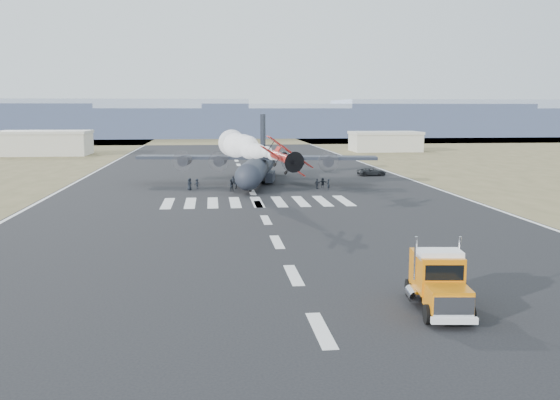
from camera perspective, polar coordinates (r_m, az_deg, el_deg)
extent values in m
plane|color=black|center=(36.32, 3.76, -11.79)|extent=(500.00, 500.00, 0.00)
cube|color=brown|center=(263.95, -4.97, 5.53)|extent=(500.00, 80.00, 0.00)
cube|color=#8998AF|center=(299.47, -17.76, 7.12)|extent=(150.00, 50.00, 17.00)
cube|color=#8998AF|center=(293.71, -5.12, 7.07)|extent=(150.00, 50.00, 13.00)
cube|color=#8998AF|center=(302.10, 7.40, 7.26)|extent=(150.00, 50.00, 15.00)
cube|color=#8998AF|center=(323.59, 18.75, 7.13)|extent=(150.00, 50.00, 17.00)
cube|color=#B2AF9F|center=(184.65, -20.74, 4.80)|extent=(24.00, 14.00, 6.00)
cube|color=beige|center=(184.51, -20.79, 5.82)|extent=(24.50, 14.50, 0.80)
cube|color=#B2AF9F|center=(191.07, 9.59, 5.20)|extent=(20.00, 12.00, 5.20)
cube|color=beige|center=(190.94, 9.61, 6.07)|extent=(20.50, 12.50, 0.80)
cube|color=black|center=(41.67, 13.93, -8.52)|extent=(1.97, 7.30, 0.27)
cube|color=#CB5E0B|center=(38.48, 15.09, -8.65)|extent=(2.71, 2.80, 1.38)
cube|color=silver|center=(37.29, 15.61, -9.39)|extent=(2.34, 0.42, 1.17)
cube|color=white|center=(37.33, 15.65, -10.57)|extent=(2.67, 0.62, 0.37)
cube|color=#CB5E0B|center=(40.02, 14.44, -6.63)|extent=(2.85, 2.20, 2.33)
cube|color=black|center=(39.08, 14.79, -6.44)|extent=(2.33, 0.39, 0.95)
cube|color=white|center=(40.03, 14.40, -4.83)|extent=(2.83, 1.99, 0.53)
cube|color=#CB5E0B|center=(41.89, 13.79, -6.39)|extent=(2.87, 2.41, 2.76)
cylinder|color=black|center=(38.05, 13.41, -10.13)|extent=(0.55, 1.21, 1.17)
cylinder|color=black|center=(38.67, 16.98, -9.96)|extent=(0.55, 1.21, 1.17)
cylinder|color=black|center=(42.20, 12.03, -8.24)|extent=(0.55, 1.21, 1.17)
cylinder|color=black|center=(42.76, 15.26, -8.13)|extent=(0.55, 1.21, 1.17)
cylinder|color=black|center=(43.20, 11.74, -7.85)|extent=(0.55, 1.21, 1.17)
cylinder|color=black|center=(43.75, 14.90, -7.75)|extent=(0.55, 1.21, 1.17)
cylinder|color=#A22D0A|center=(70.17, 0.30, 3.88)|extent=(1.84, 5.36, 0.95)
sphere|color=black|center=(70.34, 0.25, 4.19)|extent=(0.74, 0.74, 0.74)
cylinder|color=black|center=(67.75, 0.91, 3.72)|extent=(1.15, 0.81, 1.05)
cylinder|color=black|center=(67.40, 1.00, 3.70)|extent=(2.29, 0.43, 2.32)
cube|color=#A22D0A|center=(69.79, 0.40, 3.55)|extent=(5.41, 1.96, 3.61)
cube|color=#A22D0A|center=(69.40, 0.47, 4.57)|extent=(5.59, 1.99, 3.73)
cube|color=#A22D0A|center=(72.45, -0.25, 4.44)|extent=(0.27, 0.95, 1.05)
cube|color=#A22D0A|center=(72.49, -0.25, 4.02)|extent=(2.20, 1.09, 0.08)
cylinder|color=black|center=(69.23, -0.17, 2.77)|extent=(0.20, 0.48, 0.46)
cylinder|color=black|center=(69.72, 1.16, 2.81)|extent=(0.20, 0.48, 0.46)
sphere|color=white|center=(72.69, -0.29, 4.03)|extent=(0.74, 0.74, 0.74)
sphere|color=white|center=(75.12, -0.82, 4.19)|extent=(1.08, 1.08, 1.08)
sphere|color=white|center=(77.55, -1.32, 4.34)|extent=(1.41, 1.41, 1.41)
sphere|color=white|center=(79.99, -1.79, 4.48)|extent=(1.75, 1.75, 1.75)
sphere|color=white|center=(82.44, -2.23, 4.62)|extent=(2.09, 2.09, 2.09)
sphere|color=white|center=(84.89, -2.64, 4.74)|extent=(2.42, 2.42, 2.42)
sphere|color=white|center=(87.34, -3.03, 4.86)|extent=(2.76, 2.76, 2.76)
sphere|color=white|center=(89.80, -3.40, 4.97)|extent=(3.10, 3.10, 3.10)
sphere|color=white|center=(92.27, -3.75, 5.07)|extent=(3.44, 3.44, 3.44)
sphere|color=white|center=(94.73, -4.09, 5.17)|extent=(3.77, 3.77, 3.77)
sphere|color=white|center=(97.20, -4.40, 5.26)|extent=(4.11, 4.11, 4.11)
cylinder|color=#1D202C|center=(105.85, -2.12, 2.93)|extent=(8.63, 28.31, 4.01)
sphere|color=#1D202C|center=(91.98, -2.94, 2.11)|extent=(4.01, 4.01, 4.01)
cone|color=#1D202C|center=(119.76, -1.48, 3.55)|extent=(4.95, 6.59, 4.01)
cube|color=#1D202C|center=(104.70, -2.17, 3.91)|extent=(40.19, 10.83, 0.50)
cylinder|color=#1D202C|center=(106.08, -8.68, 3.61)|extent=(2.41, 4.05, 1.80)
cylinder|color=#3F3F44|center=(104.12, -8.91, 3.52)|extent=(3.36, 0.62, 3.40)
cylinder|color=#1D202C|center=(104.99, -5.47, 3.62)|extent=(2.41, 4.05, 1.80)
cylinder|color=#3F3F44|center=(103.02, -5.64, 3.53)|extent=(3.36, 0.62, 3.40)
cylinder|color=#1D202C|center=(103.83, 1.11, 3.60)|extent=(2.41, 4.05, 1.80)
cylinder|color=#3F3F44|center=(101.84, 1.07, 3.51)|extent=(3.36, 0.62, 3.40)
cylinder|color=#1D202C|center=(103.77, 4.43, 3.58)|extent=(2.41, 4.05, 1.80)
cylinder|color=#3F3F44|center=(101.78, 4.45, 3.49)|extent=(3.36, 0.62, 3.40)
cube|color=#1D202C|center=(117.46, -1.57, 5.91)|extent=(1.34, 4.54, 8.01)
cube|color=#1D202C|center=(118.20, -1.54, 3.88)|extent=(14.32, 5.30, 0.35)
cube|color=#1D202C|center=(107.22, -3.23, 2.18)|extent=(2.19, 6.12, 1.60)
cylinder|color=black|center=(107.28, -3.23, 1.89)|extent=(0.68, 1.17, 1.10)
cube|color=#1D202C|center=(106.81, -0.88, 2.17)|extent=(2.19, 6.12, 1.60)
cylinder|color=black|center=(106.87, -0.88, 1.88)|extent=(0.68, 1.17, 1.10)
cylinder|color=black|center=(95.19, -2.74, 1.02)|extent=(0.55, 0.96, 0.90)
imported|color=black|center=(119.66, 8.38, 2.57)|extent=(5.62, 2.93, 1.51)
imported|color=black|center=(102.30, -4.30, 1.72)|extent=(0.62, 0.52, 1.66)
imported|color=black|center=(95.89, -4.51, 1.35)|extent=(1.03, 0.80, 1.87)
imported|color=black|center=(99.52, -7.61, 1.48)|extent=(1.15, 0.87, 1.61)
imported|color=black|center=(98.58, 3.42, 1.48)|extent=(0.94, 1.08, 1.64)
imported|color=black|center=(98.13, -8.28, 1.45)|extent=(1.05, 1.06, 1.89)
imported|color=black|center=(100.74, 3.92, 1.60)|extent=(1.47, 0.54, 1.56)
imported|color=black|center=(97.86, 4.43, 1.43)|extent=(0.72, 0.77, 1.68)
imported|color=black|center=(98.83, -4.12, 1.50)|extent=(0.52, 0.82, 1.66)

